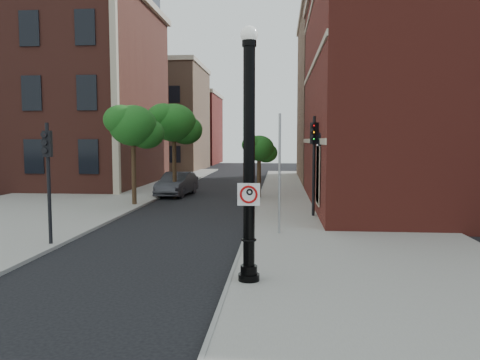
# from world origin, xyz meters

# --- Properties ---
(ground) EXTENTS (120.00, 120.00, 0.00)m
(ground) POSITION_xyz_m (0.00, 0.00, 0.00)
(ground) COLOR black
(ground) RESTS_ON ground
(sidewalk_right) EXTENTS (8.00, 60.00, 0.12)m
(sidewalk_right) POSITION_xyz_m (6.00, 10.00, 0.06)
(sidewalk_right) COLOR gray
(sidewalk_right) RESTS_ON ground
(sidewalk_left) EXTENTS (10.00, 50.00, 0.12)m
(sidewalk_left) POSITION_xyz_m (-9.00, 18.00, 0.06)
(sidewalk_left) COLOR gray
(sidewalk_left) RESTS_ON ground
(curb_edge) EXTENTS (0.10, 60.00, 0.14)m
(curb_edge) POSITION_xyz_m (2.05, 10.00, 0.07)
(curb_edge) COLOR gray
(curb_edge) RESTS_ON ground
(victorian_building) EXTENTS (18.60, 14.60, 17.95)m
(victorian_building) POSITION_xyz_m (-16.00, 23.97, 8.74)
(victorian_building) COLOR brown
(victorian_building) RESTS_ON ground
(bg_building_tan_a) EXTENTS (12.00, 12.00, 12.00)m
(bg_building_tan_a) POSITION_xyz_m (-12.00, 44.00, 6.00)
(bg_building_tan_a) COLOR brown
(bg_building_tan_a) RESTS_ON ground
(bg_building_red) EXTENTS (12.00, 12.00, 10.00)m
(bg_building_red) POSITION_xyz_m (-12.00, 58.00, 5.00)
(bg_building_red) COLOR maroon
(bg_building_red) RESTS_ON ground
(bg_building_tan_b) EXTENTS (22.00, 14.00, 14.00)m
(bg_building_tan_b) POSITION_xyz_m (16.00, 30.00, 7.00)
(bg_building_tan_b) COLOR brown
(bg_building_tan_b) RESTS_ON ground
(lamppost) EXTENTS (0.53, 0.53, 6.24)m
(lamppost) POSITION_xyz_m (2.53, -0.47, 2.88)
(lamppost) COLOR black
(lamppost) RESTS_ON ground
(no_parking_sign) EXTENTS (0.54, 0.06, 0.54)m
(no_parking_sign) POSITION_xyz_m (2.53, -0.63, 2.27)
(no_parking_sign) COLOR white
(no_parking_sign) RESTS_ON ground
(parked_car) EXTENTS (2.01, 4.70, 1.51)m
(parked_car) POSITION_xyz_m (-3.26, 17.55, 0.75)
(parked_car) COLOR #2F2F34
(parked_car) RESTS_ON ground
(traffic_signal_left) EXTENTS (0.29, 0.35, 4.12)m
(traffic_signal_left) POSITION_xyz_m (-4.33, 3.05, 2.78)
(traffic_signal_left) COLOR black
(traffic_signal_left) RESTS_ON ground
(traffic_signal_right) EXTENTS (0.38, 0.41, 4.62)m
(traffic_signal_right) POSITION_xyz_m (4.79, 9.60, 3.12)
(traffic_signal_right) COLOR black
(traffic_signal_right) RESTS_ON ground
(utility_pole) EXTENTS (0.09, 0.09, 4.52)m
(utility_pole) POSITION_xyz_m (3.26, 5.46, 2.26)
(utility_pole) COLOR #999999
(utility_pole) RESTS_ON ground
(street_tree_a) EXTENTS (2.99, 2.70, 5.39)m
(street_tree_a) POSITION_xyz_m (-4.47, 12.68, 4.25)
(street_tree_a) COLOR #342115
(street_tree_a) RESTS_ON ground
(street_tree_b) EXTENTS (3.18, 2.88, 5.74)m
(street_tree_b) POSITION_xyz_m (-3.09, 16.29, 4.53)
(street_tree_b) COLOR #342115
(street_tree_b) RESTS_ON ground
(street_tree_c) EXTENTS (2.12, 1.92, 3.83)m
(street_tree_c) POSITION_xyz_m (2.05, 16.27, 3.01)
(street_tree_c) COLOR #342115
(street_tree_c) RESTS_ON ground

